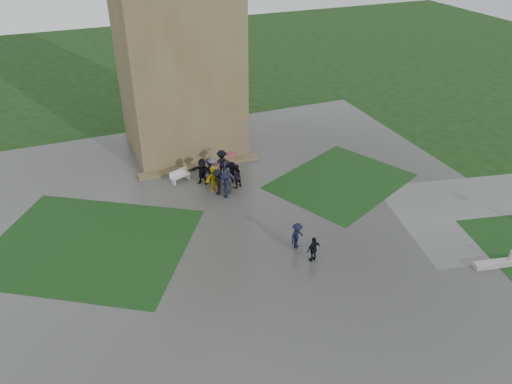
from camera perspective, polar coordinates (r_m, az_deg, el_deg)
name	(u,v)px	position (r m, az deg, el deg)	size (l,w,h in m)	color
ground	(254,250)	(28.18, -0.23, -6.68)	(120.00, 120.00, 0.00)	black
plaza	(242,231)	(29.68, -1.67, -4.49)	(34.00, 34.00, 0.02)	#393936
lawn_inset_left	(90,244)	(30.11, -18.46, -5.70)	(11.00, 9.00, 0.01)	black
lawn_inset_right	(341,181)	(35.20, 9.65, 1.22)	(9.00, 7.00, 0.01)	black
tower	(175,29)	(37.61, -9.22, 17.92)	(8.00, 8.00, 18.00)	brown
tower_plinth	(200,166)	(36.64, -6.41, 2.92)	(9.00, 0.80, 0.22)	brown
bench	(180,176)	(34.93, -8.71, 1.87)	(1.54, 0.98, 0.86)	beige
visitor_cluster	(218,173)	(33.71, -4.31, 2.23)	(3.53, 3.91, 2.52)	black
pedestrian_mid	(297,236)	(28.00, 4.72, -5.00)	(1.03, 0.53, 1.59)	black
pedestrian_near	(314,249)	(27.17, 6.61, -6.50)	(0.88, 0.50, 1.51)	black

